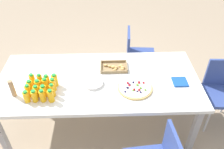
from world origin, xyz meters
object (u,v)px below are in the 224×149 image
object	(u,v)px
juice_bottle_10	(45,85)
plate_stack	(93,83)
juice_bottle_0	(26,97)
cardboard_tube	(12,89)
fruit_pizza	(135,87)
juice_bottle_1	(34,96)
juice_bottle_11	(53,85)
juice_bottle_9	(38,86)
juice_bottle_12	(32,80)
snack_tray	(114,67)
juice_bottle_15	(55,80)
juice_bottle_4	(28,91)
juice_bottle_2	(42,96)
juice_bottle_5	(36,91)
juice_bottle_3	(51,96)
party_table	(98,83)
chair_end	(222,88)
juice_bottle_13	(40,80)
juice_bottle_14	(47,81)
juice_bottle_8	(30,86)
juice_bottle_6	(44,91)
chair_far_right	(136,53)
napkin_stack	(180,82)
juice_bottle_7	(52,90)

from	to	relation	value
juice_bottle_10	plate_stack	world-z (taller)	juice_bottle_10
juice_bottle_0	cardboard_tube	distance (m)	0.17
juice_bottle_10	fruit_pizza	xyz separation A→B (m)	(0.90, -0.01, -0.06)
juice_bottle_1	juice_bottle_11	size ratio (longest dim) A/B	0.90
juice_bottle_9	juice_bottle_12	world-z (taller)	juice_bottle_12
snack_tray	juice_bottle_15	bearing A→B (deg)	-156.16
juice_bottle_4	juice_bottle_11	size ratio (longest dim) A/B	0.96
juice_bottle_2	plate_stack	bearing A→B (deg)	25.38
juice_bottle_5	juice_bottle_1	bearing A→B (deg)	-93.70
juice_bottle_1	juice_bottle_12	bearing A→B (deg)	106.93
juice_bottle_3	juice_bottle_9	size ratio (longest dim) A/B	1.04
party_table	chair_end	size ratio (longest dim) A/B	2.60
juice_bottle_13	juice_bottle_15	bearing A→B (deg)	-2.31
juice_bottle_1	juice_bottle_5	xyz separation A→B (m)	(0.00, 0.06, -0.00)
juice_bottle_3	juice_bottle_14	xyz separation A→B (m)	(-0.08, 0.23, -0.01)
juice_bottle_9	juice_bottle_8	bearing A→B (deg)	178.91
juice_bottle_6	chair_end	bearing A→B (deg)	8.48
juice_bottle_1	juice_bottle_6	world-z (taller)	juice_bottle_6
chair_far_right	chair_end	world-z (taller)	same
chair_far_right	snack_tray	size ratio (longest dim) A/B	2.73
juice_bottle_3	fruit_pizza	bearing A→B (deg)	10.51
juice_bottle_2	juice_bottle_9	bearing A→B (deg)	116.22
juice_bottle_3	juice_bottle_11	distance (m)	0.16
juice_bottle_4	juice_bottle_12	bearing A→B (deg)	88.24
juice_bottle_1	napkin_stack	bearing A→B (deg)	8.54
juice_bottle_12	juice_bottle_13	bearing A→B (deg)	-1.84
juice_bottle_3	juice_bottle_5	world-z (taller)	juice_bottle_3
juice_bottle_5	cardboard_tube	xyz separation A→B (m)	(-0.23, 0.01, 0.03)
juice_bottle_15	cardboard_tube	size ratio (longest dim) A/B	0.78
juice_bottle_8	juice_bottle_13	bearing A→B (deg)	43.44
juice_bottle_0	cardboard_tube	xyz separation A→B (m)	(-0.15, 0.09, 0.03)
juice_bottle_0	juice_bottle_2	size ratio (longest dim) A/B	0.95
juice_bottle_4	juice_bottle_11	xyz separation A→B (m)	(0.23, 0.08, 0.00)
juice_bottle_2	juice_bottle_3	world-z (taller)	juice_bottle_3
juice_bottle_8	juice_bottle_10	distance (m)	0.15
juice_bottle_4	juice_bottle_9	size ratio (longest dim) A/B	1.03
juice_bottle_15	plate_stack	size ratio (longest dim) A/B	0.71
juice_bottle_7	juice_bottle_11	xyz separation A→B (m)	(-0.01, 0.08, -0.00)
juice_bottle_15	juice_bottle_4	bearing A→B (deg)	-147.51
juice_bottle_14	fruit_pizza	distance (m)	0.90
juice_bottle_6	napkin_stack	xyz separation A→B (m)	(1.38, 0.15, -0.06)
juice_bottle_11	fruit_pizza	distance (m)	0.82
juice_bottle_9	cardboard_tube	size ratio (longest dim) A/B	0.74
chair_end	juice_bottle_8	bearing A→B (deg)	8.87
snack_tray	napkin_stack	xyz separation A→B (m)	(0.68, -0.27, -0.00)
chair_far_right	juice_bottle_6	xyz separation A→B (m)	(-1.04, -1.07, 0.29)
party_table	juice_bottle_14	distance (m)	0.54
fruit_pizza	juice_bottle_4	bearing A→B (deg)	-175.89
juice_bottle_14	chair_far_right	bearing A→B (deg)	41.16
chair_end	snack_tray	world-z (taller)	chair_end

